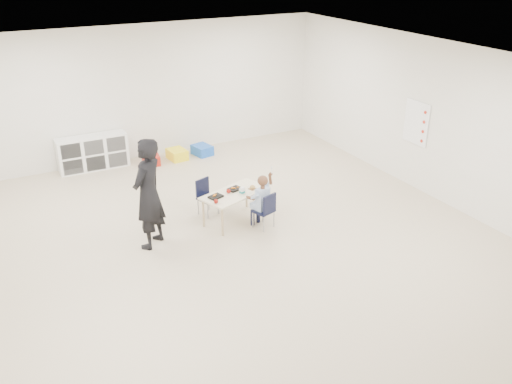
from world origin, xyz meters
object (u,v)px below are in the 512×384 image
adult (148,194)px  cubby_shelf (93,152)px  chair_near (263,210)px  child (264,200)px  table (235,206)px

adult → cubby_shelf: bearing=-130.6°
cubby_shelf → adult: adult is taller
cubby_shelf → chair_near: bearing=-64.1°
child → adult: 1.85m
table → adult: bearing=165.7°
table → cubby_shelf: cubby_shelf is taller
table → cubby_shelf: bearing=95.4°
table → child: 0.57m
chair_near → cubby_shelf: (-1.88, 3.87, 0.04)m
chair_near → cubby_shelf: size_ratio=0.45×
table → child: child is taller
chair_near → child: size_ratio=0.63×
child → cubby_shelf: child is taller
table → adult: (-1.48, -0.12, 0.60)m
child → cubby_shelf: bearing=96.8°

